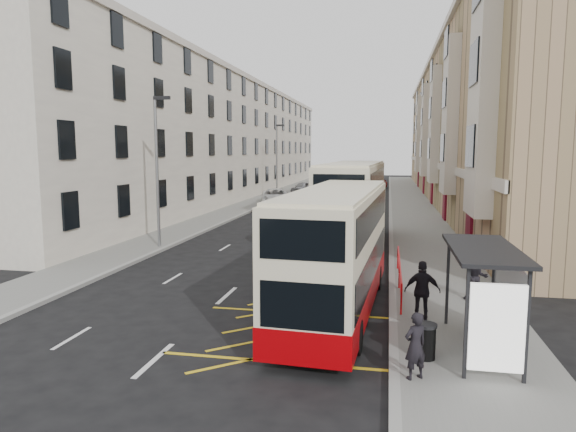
% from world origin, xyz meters
% --- Properties ---
extents(ground, '(200.00, 200.00, 0.00)m').
position_xyz_m(ground, '(0.00, 0.00, 0.00)').
color(ground, black).
rests_on(ground, ground).
extents(pavement_right, '(4.00, 120.00, 0.15)m').
position_xyz_m(pavement_right, '(8.00, 30.00, 0.07)').
color(pavement_right, slate).
rests_on(pavement_right, ground).
extents(pavement_left, '(3.00, 120.00, 0.15)m').
position_xyz_m(pavement_left, '(-7.50, 30.00, 0.07)').
color(pavement_left, slate).
rests_on(pavement_left, ground).
extents(kerb_right, '(0.25, 120.00, 0.15)m').
position_xyz_m(kerb_right, '(6.00, 30.00, 0.07)').
color(kerb_right, gray).
rests_on(kerb_right, ground).
extents(kerb_left, '(0.25, 120.00, 0.15)m').
position_xyz_m(kerb_left, '(-6.00, 30.00, 0.07)').
color(kerb_left, gray).
rests_on(kerb_left, ground).
extents(road_markings, '(10.00, 110.00, 0.01)m').
position_xyz_m(road_markings, '(0.00, 45.00, 0.01)').
color(road_markings, silver).
rests_on(road_markings, ground).
extents(terrace_right, '(10.75, 79.00, 15.25)m').
position_xyz_m(terrace_right, '(14.88, 45.38, 7.52)').
color(terrace_right, tan).
rests_on(terrace_right, ground).
extents(terrace_left, '(9.18, 79.00, 13.25)m').
position_xyz_m(terrace_left, '(-13.43, 45.50, 6.52)').
color(terrace_left, silver).
rests_on(terrace_left, ground).
extents(bus_shelter, '(1.65, 4.25, 2.70)m').
position_xyz_m(bus_shelter, '(8.34, -0.39, 2.14)').
color(bus_shelter, black).
rests_on(bus_shelter, pavement_right).
extents(guard_railing, '(0.06, 6.56, 1.01)m').
position_xyz_m(guard_railing, '(6.25, 5.75, 0.86)').
color(guard_railing, red).
rests_on(guard_railing, pavement_right).
extents(street_lamp_near, '(0.93, 0.18, 8.00)m').
position_xyz_m(street_lamp_near, '(-6.35, 12.00, 4.64)').
color(street_lamp_near, slate).
rests_on(street_lamp_near, pavement_left).
extents(street_lamp_far, '(0.93, 0.18, 8.00)m').
position_xyz_m(street_lamp_far, '(-6.35, 42.00, 4.64)').
color(street_lamp_far, slate).
rests_on(street_lamp_far, pavement_left).
extents(double_decker_front, '(2.96, 10.40, 4.10)m').
position_xyz_m(double_decker_front, '(4.18, 2.72, 2.09)').
color(double_decker_front, beige).
rests_on(double_decker_front, ground).
extents(double_decker_rear, '(3.19, 11.81, 4.67)m').
position_xyz_m(double_decker_rear, '(3.89, 14.45, 2.38)').
color(double_decker_rear, beige).
rests_on(double_decker_rear, ground).
extents(litter_bin, '(0.54, 0.54, 0.90)m').
position_xyz_m(litter_bin, '(6.77, -0.92, 0.61)').
color(litter_bin, black).
rests_on(litter_bin, pavement_right).
extents(pedestrian_near, '(0.68, 0.63, 1.56)m').
position_xyz_m(pedestrian_near, '(6.44, -2.15, 0.93)').
color(pedestrian_near, black).
rests_on(pedestrian_near, pavement_right).
extents(pedestrian_mid, '(0.83, 0.67, 1.62)m').
position_xyz_m(pedestrian_mid, '(8.81, 4.61, 0.96)').
color(pedestrian_mid, black).
rests_on(pedestrian_mid, pavement_right).
extents(pedestrian_far, '(1.08, 0.45, 1.84)m').
position_xyz_m(pedestrian_far, '(6.86, 2.11, 1.07)').
color(pedestrian_far, black).
rests_on(pedestrian_far, pavement_right).
extents(white_van, '(3.86, 6.13, 1.58)m').
position_xyz_m(white_van, '(-5.20, 35.63, 0.79)').
color(white_van, white).
rests_on(white_van, ground).
extents(car_silver, '(2.90, 4.40, 1.39)m').
position_xyz_m(car_silver, '(-4.84, 50.30, 0.70)').
color(car_silver, '#A3A5AA').
rests_on(car_silver, ground).
extents(car_dark, '(2.41, 4.32, 1.35)m').
position_xyz_m(car_dark, '(-2.78, 68.31, 0.67)').
color(car_dark, black).
rests_on(car_dark, ground).
extents(car_red, '(2.86, 5.75, 1.60)m').
position_xyz_m(car_red, '(4.29, 60.08, 0.80)').
color(car_red, maroon).
rests_on(car_red, ground).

